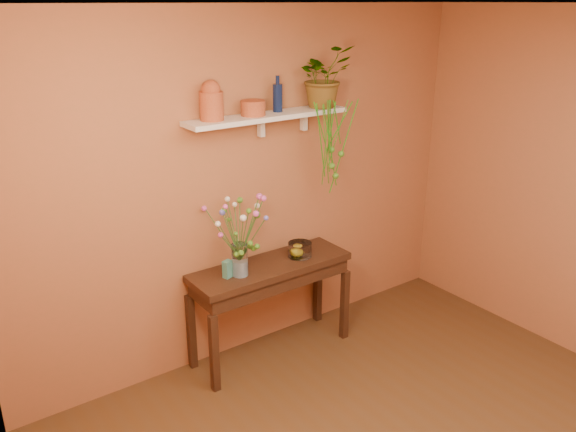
{
  "coord_description": "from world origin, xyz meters",
  "views": [
    {
      "loc": [
        -2.32,
        -1.68,
        2.72
      ],
      "look_at": [
        0.0,
        1.55,
        1.25
      ],
      "focal_mm": 36.62,
      "sensor_mm": 36.0,
      "label": 1
    }
  ],
  "objects_px": {
    "terracotta_jug": "(211,101)",
    "blue_bottle": "(278,97)",
    "glass_bowl": "(300,250)",
    "glass_vase": "(240,262)",
    "sideboard": "(271,277)",
    "spider_plant": "(324,77)",
    "bouquet": "(242,222)"
  },
  "relations": [
    {
      "from": "bouquet",
      "to": "glass_vase",
      "type": "bearing_deg",
      "value": 136.41
    },
    {
      "from": "blue_bottle",
      "to": "glass_bowl",
      "type": "bearing_deg",
      "value": -53.91
    },
    {
      "from": "sideboard",
      "to": "glass_bowl",
      "type": "distance_m",
      "value": 0.32
    },
    {
      "from": "blue_bottle",
      "to": "terracotta_jug",
      "type": "bearing_deg",
      "value": -179.07
    },
    {
      "from": "bouquet",
      "to": "glass_bowl",
      "type": "height_order",
      "value": "bouquet"
    },
    {
      "from": "spider_plant",
      "to": "glass_bowl",
      "type": "height_order",
      "value": "spider_plant"
    },
    {
      "from": "spider_plant",
      "to": "bouquet",
      "type": "relative_size",
      "value": 0.93
    },
    {
      "from": "terracotta_jug",
      "to": "blue_bottle",
      "type": "relative_size",
      "value": 1.04
    },
    {
      "from": "glass_bowl",
      "to": "spider_plant",
      "type": "bearing_deg",
      "value": 19.43
    },
    {
      "from": "blue_bottle",
      "to": "bouquet",
      "type": "height_order",
      "value": "blue_bottle"
    },
    {
      "from": "blue_bottle",
      "to": "glass_bowl",
      "type": "distance_m",
      "value": 1.22
    },
    {
      "from": "terracotta_jug",
      "to": "bouquet",
      "type": "relative_size",
      "value": 0.55
    },
    {
      "from": "sideboard",
      "to": "spider_plant",
      "type": "distance_m",
      "value": 1.6
    },
    {
      "from": "blue_bottle",
      "to": "spider_plant",
      "type": "distance_m",
      "value": 0.42
    },
    {
      "from": "blue_bottle",
      "to": "bouquet",
      "type": "distance_m",
      "value": 0.96
    },
    {
      "from": "sideboard",
      "to": "glass_bowl",
      "type": "bearing_deg",
      "value": -3.59
    },
    {
      "from": "sideboard",
      "to": "terracotta_jug",
      "type": "bearing_deg",
      "value": 163.11
    },
    {
      "from": "spider_plant",
      "to": "glass_bowl",
      "type": "bearing_deg",
      "value": -160.57
    },
    {
      "from": "glass_vase",
      "to": "glass_bowl",
      "type": "bearing_deg",
      "value": 1.72
    },
    {
      "from": "sideboard",
      "to": "terracotta_jug",
      "type": "height_order",
      "value": "terracotta_jug"
    },
    {
      "from": "sideboard",
      "to": "spider_plant",
      "type": "height_order",
      "value": "spider_plant"
    },
    {
      "from": "spider_plant",
      "to": "glass_vase",
      "type": "height_order",
      "value": "spider_plant"
    },
    {
      "from": "terracotta_jug",
      "to": "glass_bowl",
      "type": "relative_size",
      "value": 1.44
    },
    {
      "from": "bouquet",
      "to": "sideboard",
      "type": "bearing_deg",
      "value": 10.59
    },
    {
      "from": "terracotta_jug",
      "to": "glass_vase",
      "type": "relative_size",
      "value": 1.1
    },
    {
      "from": "terracotta_jug",
      "to": "glass_bowl",
      "type": "bearing_deg",
      "value": -11.61
    },
    {
      "from": "sideboard",
      "to": "blue_bottle",
      "type": "height_order",
      "value": "blue_bottle"
    },
    {
      "from": "blue_bottle",
      "to": "glass_vase",
      "type": "distance_m",
      "value": 1.25
    },
    {
      "from": "sideboard",
      "to": "terracotta_jug",
      "type": "xyz_separation_m",
      "value": [
        -0.39,
        0.12,
        1.39
      ]
    },
    {
      "from": "terracotta_jug",
      "to": "spider_plant",
      "type": "height_order",
      "value": "spider_plant"
    },
    {
      "from": "blue_bottle",
      "to": "glass_vase",
      "type": "xyz_separation_m",
      "value": [
        -0.46,
        -0.16,
        -1.15
      ]
    },
    {
      "from": "terracotta_jug",
      "to": "blue_bottle",
      "type": "bearing_deg",
      "value": 0.93
    }
  ]
}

